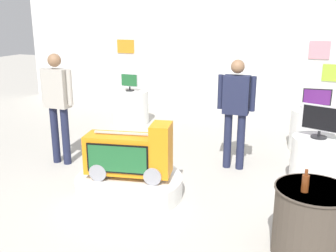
# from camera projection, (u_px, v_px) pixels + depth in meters

# --- Properties ---
(ground_plane) EXTENTS (30.00, 30.00, 0.00)m
(ground_plane) POSITION_uv_depth(u_px,v_px,m) (142.00, 211.00, 4.68)
(ground_plane) COLOR #B2ADA3
(back_wall_display) EXTENTS (11.74, 0.13, 3.05)m
(back_wall_display) POSITION_uv_depth(u_px,v_px,m) (237.00, 48.00, 9.15)
(back_wall_display) COLOR silver
(back_wall_display) RESTS_ON ground
(main_display_pedestal) EXTENTS (1.40, 1.40, 0.25)m
(main_display_pedestal) POSITION_uv_depth(u_px,v_px,m) (129.00, 186.00, 5.08)
(main_display_pedestal) COLOR white
(main_display_pedestal) RESTS_ON ground
(novelty_firetruck_tv) EXTENTS (1.15, 0.59, 0.74)m
(novelty_firetruck_tv) POSITION_uv_depth(u_px,v_px,m) (130.00, 155.00, 4.96)
(novelty_firetruck_tv) COLOR gray
(novelty_firetruck_tv) RESTS_ON main_display_pedestal
(display_pedestal_left_rear) EXTENTS (0.79, 0.79, 0.71)m
(display_pedestal_left_rear) POSITION_uv_depth(u_px,v_px,m) (313.00, 130.00, 6.72)
(display_pedestal_left_rear) COLOR white
(display_pedestal_left_rear) RESTS_ON ground
(tv_on_left_rear) EXTENTS (0.47, 0.22, 0.37)m
(tv_on_left_rear) POSITION_uv_depth(u_px,v_px,m) (317.00, 99.00, 6.56)
(tv_on_left_rear) COLOR black
(tv_on_left_rear) RESTS_ON display_pedestal_left_rear
(display_pedestal_center_rear) EXTENTS (0.67, 0.67, 0.71)m
(display_pedestal_center_rear) POSITION_uv_depth(u_px,v_px,m) (316.00, 163.00, 5.24)
(display_pedestal_center_rear) COLOR white
(display_pedestal_center_rear) RESTS_ON ground
(tv_on_center_rear) EXTENTS (0.51, 0.21, 0.44)m
(tv_on_center_rear) POSITION_uv_depth(u_px,v_px,m) (321.00, 120.00, 5.07)
(tv_on_center_rear) COLOR black
(tv_on_center_rear) RESTS_ON display_pedestal_center_rear
(display_pedestal_right_rear) EXTENTS (0.79, 0.79, 0.71)m
(display_pedestal_right_rear) POSITION_uv_depth(u_px,v_px,m) (130.00, 107.00, 8.42)
(display_pedestal_right_rear) COLOR white
(display_pedestal_right_rear) RESTS_ON ground
(tv_on_right_rear) EXTENTS (0.39, 0.19, 0.37)m
(tv_on_right_rear) POSITION_uv_depth(u_px,v_px,m) (130.00, 81.00, 8.26)
(tv_on_right_rear) COLOR black
(tv_on_right_rear) RESTS_ON display_pedestal_right_rear
(side_table_round) EXTENTS (0.75, 0.75, 0.71)m
(side_table_round) POSITION_uv_depth(u_px,v_px,m) (311.00, 221.00, 3.74)
(side_table_round) COLOR #4C4238
(side_table_round) RESTS_ON ground
(bottle_on_side_table) EXTENTS (0.07, 0.07, 0.22)m
(bottle_on_side_table) POSITION_uv_depth(u_px,v_px,m) (305.00, 183.00, 3.55)
(bottle_on_side_table) COLOR brown
(bottle_on_side_table) RESTS_ON side_table_round
(shopper_browsing_near_truck) EXTENTS (0.56, 0.21, 1.74)m
(shopper_browsing_near_truck) POSITION_uv_depth(u_px,v_px,m) (58.00, 101.00, 5.93)
(shopper_browsing_near_truck) COLOR #1E233F
(shopper_browsing_near_truck) RESTS_ON ground
(shopper_browsing_rear) EXTENTS (0.56, 0.21, 1.67)m
(shopper_browsing_rear) POSITION_uv_depth(u_px,v_px,m) (236.00, 106.00, 5.74)
(shopper_browsing_rear) COLOR #1E233F
(shopper_browsing_rear) RESTS_ON ground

